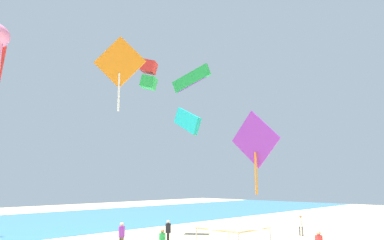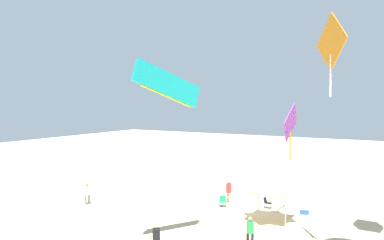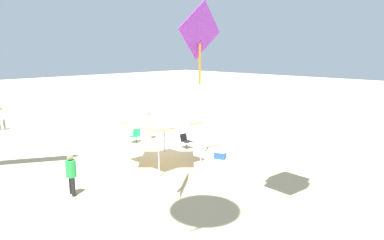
% 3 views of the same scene
% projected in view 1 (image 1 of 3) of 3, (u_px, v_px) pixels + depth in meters
% --- Properties ---
extents(ocean_strip, '(120.00, 25.39, 0.02)m').
position_uv_depth(ocean_strip, '(31.00, 223.00, 41.99)').
color(ocean_strip, teal).
rests_on(ocean_strip, ground).
extents(canopy_tent, '(2.91, 2.87, 2.62)m').
position_uv_depth(canopy_tent, '(233.00, 224.00, 20.27)').
color(canopy_tent, '#B7B7BC').
rests_on(canopy_tent, ground).
extents(person_beachcomber, '(0.41, 0.41, 1.71)m').
position_uv_depth(person_beachcomber, '(168.00, 230.00, 28.46)').
color(person_beachcomber, black).
rests_on(person_beachcomber, ground).
extents(person_by_tent, '(0.43, 0.48, 1.81)m').
position_uv_depth(person_by_tent, '(122.00, 233.00, 26.07)').
color(person_by_tent, brown).
rests_on(person_by_tent, ground).
extents(person_kite_handler, '(0.41, 0.46, 1.74)m').
position_uv_depth(person_kite_handler, '(301.00, 224.00, 32.44)').
color(person_kite_handler, slate).
rests_on(person_kite_handler, ground).
extents(kite_box_red, '(1.93, 1.99, 3.01)m').
position_uv_depth(kite_box_red, '(149.00, 75.00, 37.02)').
color(kite_box_red, red).
extents(kite_parafoil_green, '(1.64, 5.04, 3.06)m').
position_uv_depth(kite_parafoil_green, '(191.00, 79.00, 44.46)').
color(kite_parafoil_green, green).
extents(kite_diamond_purple, '(0.64, 2.95, 4.19)m').
position_uv_depth(kite_diamond_purple, '(255.00, 143.00, 19.05)').
color(kite_diamond_purple, purple).
extents(kite_parafoil_teal, '(1.95, 4.32, 2.72)m').
position_uv_depth(kite_parafoil_teal, '(187.00, 121.00, 28.93)').
color(kite_parafoil_teal, teal).
extents(kite_diamond_orange, '(1.96, 2.41, 4.36)m').
position_uv_depth(kite_diamond_orange, '(120.00, 65.00, 21.39)').
color(kite_diamond_orange, orange).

